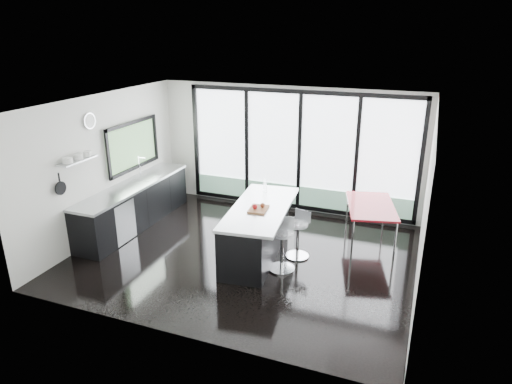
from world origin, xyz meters
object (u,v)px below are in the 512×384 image
at_px(island, 256,230).
at_px(bar_stool_near, 282,251).
at_px(red_table, 369,224).
at_px(bar_stool_far, 298,240).

distance_m(island, bar_stool_near, 0.74).
bearing_deg(bar_stool_near, red_table, 45.12).
relative_size(island, bar_stool_near, 3.36).
relative_size(bar_stool_near, bar_stool_far, 1.07).
bearing_deg(island, bar_stool_far, 12.75).
bearing_deg(red_table, bar_stool_near, -128.08).
bearing_deg(bar_stool_far, red_table, 60.83).
bearing_deg(red_table, island, -147.04).
height_order(bar_stool_near, red_table, red_table).
relative_size(bar_stool_near, red_table, 0.49).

